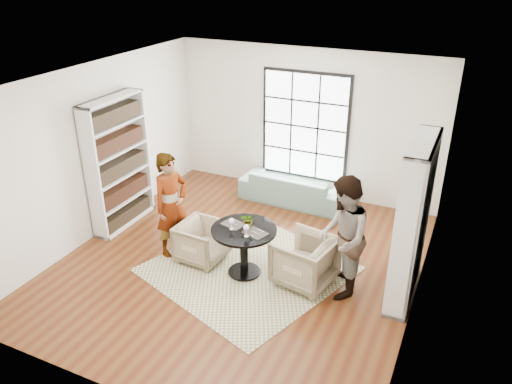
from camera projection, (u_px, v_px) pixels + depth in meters
The scene contains 16 objects.
ground at pixel (240, 262), 8.21m from camera, with size 6.00×6.00×0.00m, color #583214.
room_shell at pixel (254, 180), 8.11m from camera, with size 6.00×6.01×6.00m.
rug at pixel (248, 269), 8.02m from camera, with size 2.69×2.69×0.01m, color #BEB78E.
pedestal_table at pixel (244, 241), 7.68m from camera, with size 1.01×1.01×0.81m.
sofa at pixel (293, 187), 10.08m from camera, with size 2.11×0.83×0.62m, color slate.
armchair_left at pixel (202, 242), 8.14m from camera, with size 0.71×0.74×0.67m, color #C1AD8A.
armchair_right at pixel (304, 261), 7.55m from camera, with size 0.82×0.84×0.77m, color #B5B381.
person_left at pixel (171, 205), 8.11m from camera, with size 0.65×0.43×1.79m, color gray.
person_right at pixel (342, 238), 7.11m from camera, with size 0.90×0.70×1.86m, color gray.
placemat_left at pixel (233, 224), 7.71m from camera, with size 0.34×0.26×0.01m, color black.
placemat_right at pixel (255, 233), 7.46m from camera, with size 0.34×0.26×0.01m, color black.
cutlery_left at pixel (233, 224), 7.70m from camera, with size 0.14×0.22×0.01m, color silver, non-canonical shape.
cutlery_right at pixel (255, 233), 7.46m from camera, with size 0.14×0.22×0.01m, color silver, non-canonical shape.
wine_glass_left at pixel (232, 222), 7.52m from camera, with size 0.08×0.08×0.18m.
wine_glass_right at pixel (246, 228), 7.32m from camera, with size 0.09×0.09×0.20m.
flower_centerpiece at pixel (248, 221), 7.56m from camera, with size 0.21×0.18×0.23m, color gray.
Camera 1 is at (3.13, -6.15, 4.60)m, focal length 35.00 mm.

